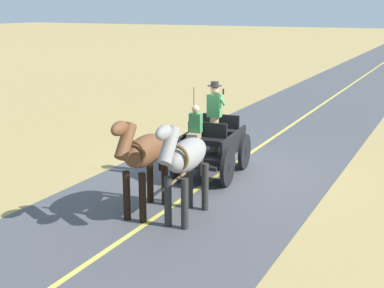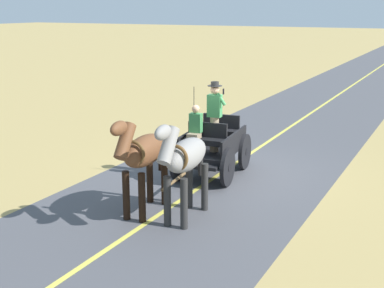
{
  "view_description": "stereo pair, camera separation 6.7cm",
  "coord_description": "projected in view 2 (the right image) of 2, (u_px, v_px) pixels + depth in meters",
  "views": [
    {
      "loc": [
        -5.33,
        12.44,
        4.3
      ],
      "look_at": [
        0.18,
        1.56,
        1.1
      ],
      "focal_mm": 49.27,
      "sensor_mm": 36.0,
      "label": 1
    },
    {
      "loc": [
        -5.39,
        12.41,
        4.3
      ],
      "look_at": [
        0.18,
        1.56,
        1.1
      ],
      "focal_mm": 49.27,
      "sensor_mm": 36.0,
      "label": 2
    }
  ],
  "objects": [
    {
      "name": "horse_near_side",
      "position": [
        184.0,
        158.0,
        10.62
      ],
      "size": [
        0.66,
        2.13,
        2.21
      ],
      "color": "gray",
      "rests_on": "ground"
    },
    {
      "name": "horse_drawn_carriage",
      "position": [
        212.0,
        145.0,
        13.64
      ],
      "size": [
        1.64,
        4.52,
        2.5
      ],
      "color": "black",
      "rests_on": "ground"
    },
    {
      "name": "horse_off_side",
      "position": [
        143.0,
        154.0,
        10.95
      ],
      "size": [
        0.7,
        2.14,
        2.21
      ],
      "color": "brown",
      "rests_on": "ground"
    },
    {
      "name": "ground_plane",
      "position": [
        224.0,
        171.0,
        14.15
      ],
      "size": [
        200.0,
        200.0,
        0.0
      ],
      "primitive_type": "plane",
      "color": "tan"
    },
    {
      "name": "road_surface",
      "position": [
        224.0,
        171.0,
        14.15
      ],
      "size": [
        5.72,
        160.0,
        0.01
      ],
      "primitive_type": "cube",
      "color": "#4C4C51",
      "rests_on": "ground"
    },
    {
      "name": "road_centre_stripe",
      "position": [
        224.0,
        171.0,
        14.15
      ],
      "size": [
        0.12,
        160.0,
        0.0
      ],
      "primitive_type": "cube",
      "color": "#DBCC4C",
      "rests_on": "road_surface"
    }
  ]
}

